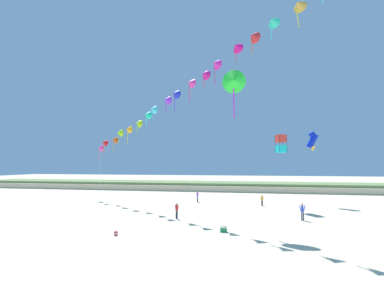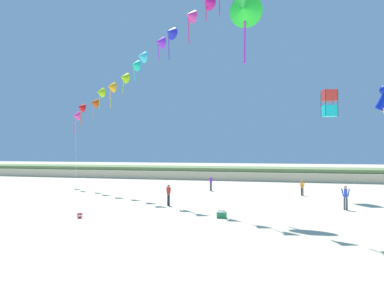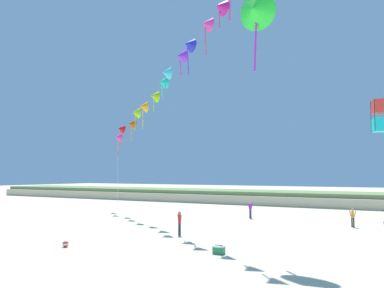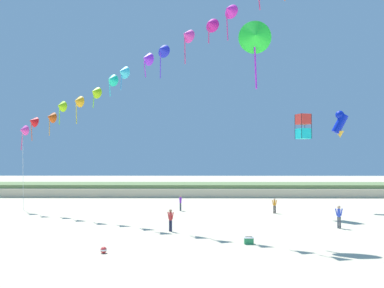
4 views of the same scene
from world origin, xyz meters
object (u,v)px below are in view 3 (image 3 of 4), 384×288
object	(u,v)px
beach_cooler	(219,250)
beach_ball	(65,244)
person_near_right	(250,209)
large_kite_low_lead	(381,116)
large_kite_high_solo	(255,10)
person_mid_center	(180,222)
person_near_left	(353,216)

from	to	relation	value
beach_cooler	beach_ball	xyz separation A→B (m)	(-8.44, -2.64, -0.03)
beach_cooler	beach_ball	bearing A→B (deg)	-162.63
person_near_right	beach_cooler	xyz separation A→B (m)	(4.94, -16.72, -0.71)
beach_cooler	large_kite_low_lead	bearing A→B (deg)	62.15
large_kite_high_solo	beach_cooler	xyz separation A→B (m)	(-0.94, -3.19, -13.83)
person_mid_center	large_kite_high_solo	xyz separation A→B (m)	(6.10, -1.23, 13.11)
beach_cooler	beach_ball	distance (m)	8.85
large_kite_low_lead	beach_ball	world-z (taller)	large_kite_low_lead
person_near_right	person_mid_center	distance (m)	12.30
person_mid_center	beach_cooler	size ratio (longest dim) A/B	2.80
person_near_right	person_mid_center	world-z (taller)	person_mid_center
person_near_right	large_kite_high_solo	world-z (taller)	large_kite_high_solo
person_near_right	large_kite_high_solo	xyz separation A→B (m)	(5.88, -13.53, 13.12)
person_near_left	person_near_right	size ratio (longest dim) A/B	0.93
large_kite_high_solo	beach_ball	distance (m)	17.73
person_near_right	beach_ball	world-z (taller)	person_near_right
person_mid_center	person_near_left	bearing A→B (deg)	47.27
person_near_right	beach_ball	bearing A→B (deg)	-100.25
person_near_left	beach_cooler	size ratio (longest dim) A/B	2.57
beach_ball	beach_cooler	bearing A→B (deg)	17.37
person_near_right	large_kite_low_lead	xyz separation A→B (m)	(11.76, -3.82, 7.49)
person_mid_center	large_kite_low_lead	bearing A→B (deg)	35.30
person_near_right	beach_cooler	bearing A→B (deg)	-73.54
person_near_left	large_kite_low_lead	bearing A→B (deg)	-37.90
large_kite_high_solo	person_near_left	bearing A→B (deg)	73.36
beach_ball	large_kite_high_solo	bearing A→B (deg)	31.84
person_near_left	person_near_right	bearing A→B (deg)	168.28
person_mid_center	beach_ball	size ratio (longest dim) A/B	4.46
person_near_left	person_mid_center	size ratio (longest dim) A/B	0.92
person_near_left	large_kite_low_lead	distance (m)	8.14
beach_ball	large_kite_low_lead	bearing A→B (deg)	45.53
beach_cooler	person_near_left	bearing A→B (deg)	73.39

